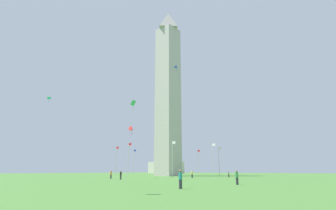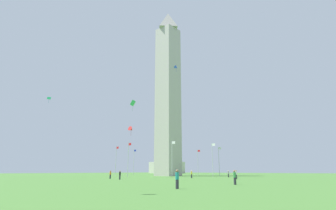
# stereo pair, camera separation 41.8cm
# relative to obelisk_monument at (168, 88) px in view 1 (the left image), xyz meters

# --- Properties ---
(ground_plane) EXTENTS (260.00, 260.00, 0.00)m
(ground_plane) POSITION_rel_obelisk_monument_xyz_m (0.00, 0.00, -28.26)
(ground_plane) COLOR #477A33
(obelisk_monument) EXTENTS (6.22, 6.22, 56.51)m
(obelisk_monument) POSITION_rel_obelisk_monument_xyz_m (0.00, 0.00, 0.00)
(obelisk_monument) COLOR #B7B2A8
(obelisk_monument) RESTS_ON ground
(flagpole_n) EXTENTS (1.12, 0.14, 8.93)m
(flagpole_n) POSITION_rel_obelisk_monument_xyz_m (16.13, 0.00, -23.39)
(flagpole_n) COLOR silver
(flagpole_n) RESTS_ON ground
(flagpole_ne) EXTENTS (1.12, 0.14, 8.93)m
(flagpole_ne) POSITION_rel_obelisk_monument_xyz_m (11.42, 11.37, -23.39)
(flagpole_ne) COLOR silver
(flagpole_ne) RESTS_ON ground
(flagpole_e) EXTENTS (1.12, 0.14, 8.93)m
(flagpole_e) POSITION_rel_obelisk_monument_xyz_m (0.05, 16.07, -23.39)
(flagpole_e) COLOR silver
(flagpole_e) RESTS_ON ground
(flagpole_se) EXTENTS (1.12, 0.14, 8.93)m
(flagpole_se) POSITION_rel_obelisk_monument_xyz_m (-11.31, 11.37, -23.39)
(flagpole_se) COLOR silver
(flagpole_se) RESTS_ON ground
(flagpole_s) EXTENTS (1.12, 0.14, 8.93)m
(flagpole_s) POSITION_rel_obelisk_monument_xyz_m (-16.02, 0.00, -23.39)
(flagpole_s) COLOR silver
(flagpole_s) RESTS_ON ground
(flagpole_sw) EXTENTS (1.12, 0.14, 8.93)m
(flagpole_sw) POSITION_rel_obelisk_monument_xyz_m (-11.31, -11.37, -23.39)
(flagpole_sw) COLOR silver
(flagpole_sw) RESTS_ON ground
(flagpole_w) EXTENTS (1.12, 0.14, 8.93)m
(flagpole_w) POSITION_rel_obelisk_monument_xyz_m (0.05, -16.07, -23.39)
(flagpole_w) COLOR silver
(flagpole_w) RESTS_ON ground
(flagpole_nw) EXTENTS (1.12, 0.14, 8.93)m
(flagpole_nw) POSITION_rel_obelisk_monument_xyz_m (11.42, -11.37, -23.39)
(flagpole_nw) COLOR silver
(flagpole_nw) RESTS_ON ground
(person_black_shirt) EXTENTS (0.32, 0.32, 1.59)m
(person_black_shirt) POSITION_rel_obelisk_monument_xyz_m (15.51, -30.85, -27.47)
(person_black_shirt) COLOR #2D2D38
(person_black_shirt) RESTS_ON ground
(person_teal_shirt) EXTENTS (0.32, 0.32, 1.67)m
(person_teal_shirt) POSITION_rel_obelisk_monument_xyz_m (39.20, -43.16, -27.43)
(person_teal_shirt) COLOR #2D2D38
(person_teal_shirt) RESTS_ON ground
(person_yellow_shirt) EXTENTS (0.32, 0.32, 1.65)m
(person_yellow_shirt) POSITION_rel_obelisk_monument_xyz_m (19.25, -13.96, -27.44)
(person_yellow_shirt) COLOR #2D2D38
(person_yellow_shirt) RESTS_ON ground
(person_white_shirt) EXTENTS (0.32, 0.32, 1.70)m
(person_white_shirt) POSITION_rel_obelisk_monument_xyz_m (30.31, -14.56, -27.41)
(person_white_shirt) COLOR #2D2D38
(person_white_shirt) RESTS_ON ground
(person_orange_shirt) EXTENTS (0.32, 0.32, 1.61)m
(person_orange_shirt) POSITION_rel_obelisk_monument_xyz_m (9.93, -28.86, -27.46)
(person_orange_shirt) COLOR #2D2D38
(person_orange_shirt) RESTS_ON ground
(person_gray_shirt) EXTENTS (0.32, 0.32, 1.66)m
(person_gray_shirt) POSITION_rel_obelisk_monument_xyz_m (21.63, -1.76, -27.43)
(person_gray_shirt) COLOR #2D2D38
(person_gray_shirt) RESTS_ON ground
(person_green_shirt) EXTENTS (0.32, 0.32, 1.65)m
(person_green_shirt) POSITION_rel_obelisk_monument_xyz_m (39.77, -33.40, -27.44)
(person_green_shirt) COLOR #2D2D38
(person_green_shirt) RESTS_ON ground
(kite_cyan_diamond) EXTENTS (0.98, 1.05, 1.45)m
(kite_cyan_diamond) POSITION_rel_obelisk_monument_xyz_m (-10.70, -34.01, -8.70)
(kite_cyan_diamond) COLOR #33C6D1
(kite_green_box) EXTENTS (1.57, 1.43, 3.00)m
(kite_green_box) POSITION_rel_obelisk_monument_xyz_m (4.15, -18.62, -9.49)
(kite_green_box) COLOR green
(kite_blue_delta) EXTENTS (1.22, 1.00, 1.71)m
(kite_blue_delta) POSITION_rel_obelisk_monument_xyz_m (15.62, -14.58, -1.37)
(kite_blue_delta) COLOR blue
(kite_red_delta) EXTENTS (1.29, 1.45, 2.13)m
(kite_red_delta) POSITION_rel_obelisk_monument_xyz_m (9.43, -23.41, -17.53)
(kite_red_delta) COLOR red
(distant_building) EXTENTS (20.66, 10.97, 6.96)m
(distant_building) POSITION_rel_obelisk_monument_xyz_m (-56.70, 62.91, -24.77)
(distant_building) COLOR beige
(distant_building) RESTS_ON ground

